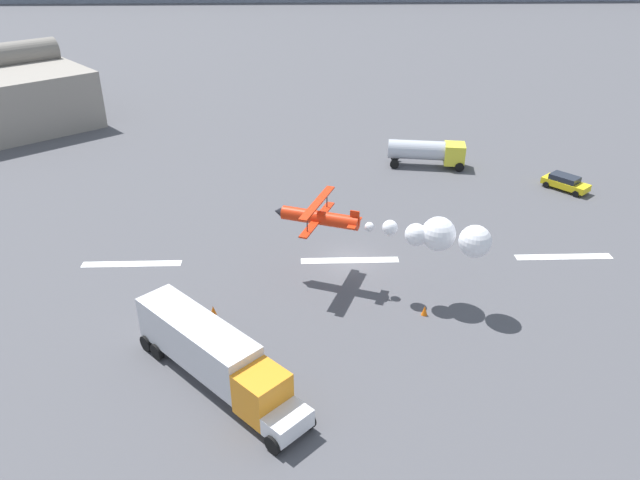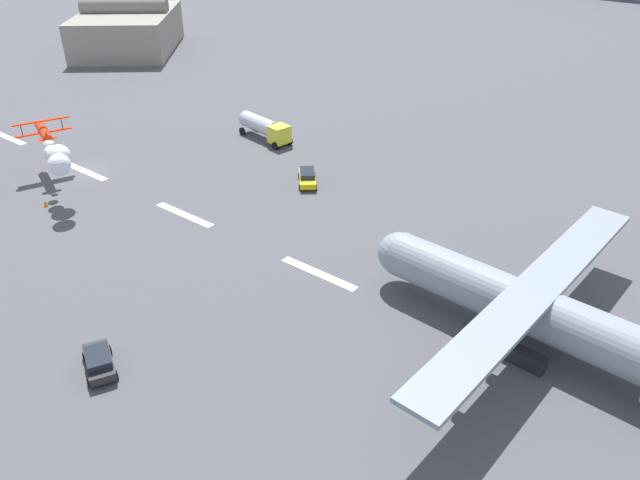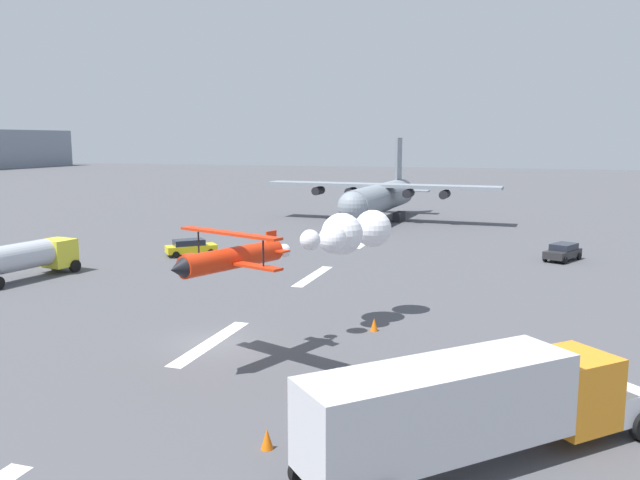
# 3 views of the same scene
# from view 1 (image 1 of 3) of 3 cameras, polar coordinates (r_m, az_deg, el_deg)

# --- Properties ---
(ground_plane) EXTENTS (440.00, 440.00, 0.00)m
(ground_plane) POSITION_cam_1_polar(r_m,az_deg,el_deg) (49.84, 2.81, -1.91)
(ground_plane) COLOR #4C4C51
(ground_plane) RESTS_ON ground
(runway_stripe_2) EXTENTS (8.00, 0.90, 0.01)m
(runway_stripe_2) POSITION_cam_1_polar(r_m,az_deg,el_deg) (51.58, -17.23, -2.15)
(runway_stripe_2) COLOR white
(runway_stripe_2) RESTS_ON ground
(runway_stripe_3) EXTENTS (8.00, 0.90, 0.01)m
(runway_stripe_3) POSITION_cam_1_polar(r_m,az_deg,el_deg) (49.83, 2.81, -1.91)
(runway_stripe_3) COLOR white
(runway_stripe_3) RESTS_ON ground
(runway_stripe_4) EXTENTS (8.00, 0.90, 0.01)m
(runway_stripe_4) POSITION_cam_1_polar(r_m,az_deg,el_deg) (54.16, 21.85, -1.46)
(runway_stripe_4) COLOR white
(runway_stripe_4) RESTS_ON ground
(stunt_biplane_red) EXTENTS (15.10, 8.59, 2.42)m
(stunt_biplane_red) POSITION_cam_1_polar(r_m,az_deg,el_deg) (43.23, 9.14, 0.75)
(stunt_biplane_red) COLOR red
(semi_truck_orange) EXTENTS (11.29, 11.56, 3.70)m
(semi_truck_orange) POSITION_cam_1_polar(r_m,az_deg,el_deg) (37.08, -10.03, -10.42)
(semi_truck_orange) COLOR silver
(semi_truck_orange) RESTS_ON ground
(fuel_tanker_truck) EXTENTS (8.68, 4.00, 2.90)m
(fuel_tanker_truck) POSITION_cam_1_polar(r_m,az_deg,el_deg) (69.26, 10.04, 8.18)
(fuel_tanker_truck) COLOR yellow
(fuel_tanker_truck) RESTS_ON ground
(airport_staff_sedan) EXTENTS (4.37, 4.64, 1.52)m
(airport_staff_sedan) POSITION_cam_1_polar(r_m,az_deg,el_deg) (67.23, 22.00, 5.04)
(airport_staff_sedan) COLOR yellow
(airport_staff_sedan) RESTS_ON ground
(hangar_building) EXTENTS (29.82, 30.81, 9.99)m
(hangar_building) POSITION_cam_1_polar(r_m,az_deg,el_deg) (94.98, -27.76, 12.29)
(hangar_building) COLOR gray
(hangar_building) RESTS_ON ground
(traffic_cone_near) EXTENTS (0.44, 0.44, 0.75)m
(traffic_cone_near) POSITION_cam_1_polar(r_m,az_deg,el_deg) (43.77, -9.97, -6.50)
(traffic_cone_near) COLOR orange
(traffic_cone_near) RESTS_ON ground
(traffic_cone_far) EXTENTS (0.44, 0.44, 0.75)m
(traffic_cone_far) POSITION_cam_1_polar(r_m,az_deg,el_deg) (43.73, 9.77, -6.52)
(traffic_cone_far) COLOR orange
(traffic_cone_far) RESTS_ON ground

